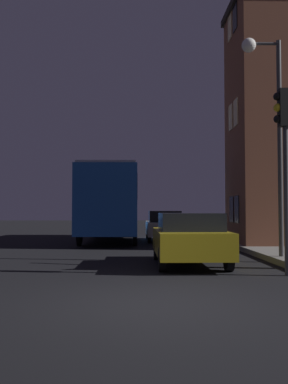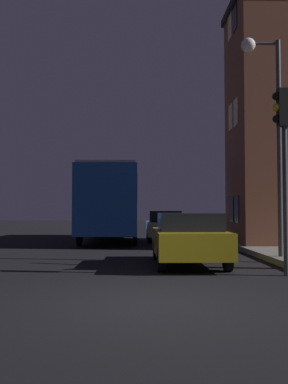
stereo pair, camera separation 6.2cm
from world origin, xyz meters
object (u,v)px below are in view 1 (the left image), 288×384
object	(u,v)px
streetlamp	(268,106)
car_near_lane	(189,238)
bus	(111,199)
traffic_light	(284,141)
car_mid_lane	(164,225)

from	to	relation	value
streetlamp	car_near_lane	xyz separation A→B (m)	(-2.45, -0.58, -3.90)
bus	car_near_lane	distance (m)	10.21
traffic_light	car_mid_lane	world-z (taller)	traffic_light
traffic_light	bus	xyz separation A→B (m)	(-4.74, 11.74, -1.03)
car_near_lane	car_mid_lane	size ratio (longest dim) A/B	0.98
traffic_light	car_near_lane	bearing A→B (deg)	135.36
streetlamp	traffic_light	size ratio (longest dim) A/B	1.48
streetlamp	car_near_lane	distance (m)	4.64
bus	traffic_light	bearing A→B (deg)	-68.00
streetlamp	traffic_light	world-z (taller)	streetlamp
bus	car_near_lane	bearing A→B (deg)	-74.39
streetlamp	traffic_light	xyz separation A→B (m)	(-0.43, -2.58, -1.50)
bus	car_near_lane	xyz separation A→B (m)	(2.72, -9.75, -1.37)
bus	car_mid_lane	distance (m)	2.99
streetlamp	car_mid_lane	bearing A→B (deg)	105.74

